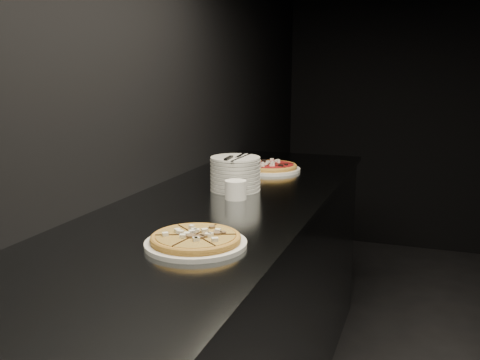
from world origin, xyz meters
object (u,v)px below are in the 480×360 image
(cutlery, at_px, (236,157))
(plate_stack, at_px, (235,173))
(counter, at_px, (223,312))
(pizza_tomato, at_px, (270,167))
(pizza_mushroom, at_px, (196,240))
(ramekin, at_px, (236,189))

(cutlery, bearing_deg, plate_stack, 114.16)
(counter, distance_m, cutlery, 0.62)
(pizza_tomato, bearing_deg, pizza_mushroom, -83.91)
(plate_stack, bearing_deg, pizza_mushroom, -78.82)
(counter, distance_m, plate_stack, 0.56)
(pizza_tomato, relative_size, cutlery, 1.61)
(counter, bearing_deg, pizza_tomato, 89.82)
(pizza_mushroom, distance_m, plate_stack, 0.72)
(pizza_mushroom, relative_size, cutlery, 1.54)
(pizza_tomato, xyz_separation_m, cutlery, (-0.01, -0.46, 0.12))
(counter, height_order, cutlery, cutlery)
(pizza_mushroom, bearing_deg, pizza_tomato, 96.09)
(cutlery, distance_m, ramekin, 0.17)
(counter, xyz_separation_m, pizza_tomato, (0.00, 0.64, 0.48))
(pizza_mushroom, distance_m, ramekin, 0.56)
(pizza_mushroom, bearing_deg, ramekin, 98.56)
(counter, relative_size, cutlery, 11.24)
(counter, relative_size, pizza_mushroom, 7.31)
(pizza_mushroom, height_order, pizza_tomato, same)
(pizza_mushroom, bearing_deg, cutlery, 100.78)
(pizza_tomato, distance_m, plate_stack, 0.45)
(pizza_mushroom, distance_m, cutlery, 0.72)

